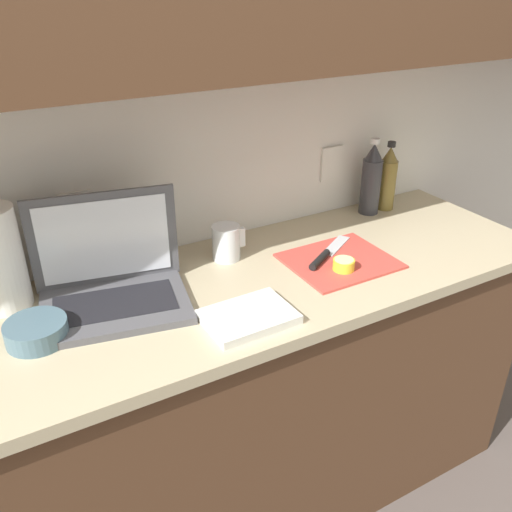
{
  "coord_description": "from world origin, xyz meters",
  "views": [
    {
      "loc": [
        -0.45,
        -1.16,
        1.66
      ],
      "look_at": [
        0.2,
        -0.01,
        0.96
      ],
      "focal_mm": 38.0,
      "sensor_mm": 36.0,
      "label": 1
    }
  ],
  "objects_px": {
    "cutting_board": "(339,261)",
    "bowl_white": "(36,331)",
    "bottle_oil_tall": "(388,179)",
    "lemon_half_cut": "(344,264)",
    "bottle_green_soda": "(371,180)",
    "knife": "(324,256)",
    "measuring_cup": "(226,242)",
    "laptop": "(111,279)"
  },
  "relations": [
    {
      "from": "laptop",
      "to": "lemon_half_cut",
      "type": "height_order",
      "value": "laptop"
    },
    {
      "from": "cutting_board",
      "to": "knife",
      "type": "relative_size",
      "value": 1.31
    },
    {
      "from": "cutting_board",
      "to": "bowl_white",
      "type": "relative_size",
      "value": 2.13
    },
    {
      "from": "laptop",
      "to": "bottle_green_soda",
      "type": "height_order",
      "value": "laptop"
    },
    {
      "from": "lemon_half_cut",
      "to": "bottle_oil_tall",
      "type": "distance_m",
      "value": 0.53
    },
    {
      "from": "cutting_board",
      "to": "measuring_cup",
      "type": "bearing_deg",
      "value": 146.3
    },
    {
      "from": "laptop",
      "to": "bowl_white",
      "type": "xyz_separation_m",
      "value": [
        -0.21,
        -0.08,
        -0.04
      ]
    },
    {
      "from": "cutting_board",
      "to": "laptop",
      "type": "bearing_deg",
      "value": 169.11
    },
    {
      "from": "cutting_board",
      "to": "bowl_white",
      "type": "height_order",
      "value": "bowl_white"
    },
    {
      "from": "lemon_half_cut",
      "to": "bottle_green_soda",
      "type": "bearing_deg",
      "value": 41.43
    },
    {
      "from": "bottle_oil_tall",
      "to": "lemon_half_cut",
      "type": "bearing_deg",
      "value": -144.1
    },
    {
      "from": "cutting_board",
      "to": "bottle_green_soda",
      "type": "height_order",
      "value": "bottle_green_soda"
    },
    {
      "from": "knife",
      "to": "bottle_oil_tall",
      "type": "relative_size",
      "value": 0.94
    },
    {
      "from": "cutting_board",
      "to": "lemon_half_cut",
      "type": "xyz_separation_m",
      "value": [
        -0.03,
        -0.05,
        0.02
      ]
    },
    {
      "from": "bottle_green_soda",
      "to": "knife",
      "type": "bearing_deg",
      "value": -147.88
    },
    {
      "from": "bottle_green_soda",
      "to": "bottle_oil_tall",
      "type": "distance_m",
      "value": 0.08
    },
    {
      "from": "bottle_green_soda",
      "to": "bowl_white",
      "type": "height_order",
      "value": "bottle_green_soda"
    },
    {
      "from": "cutting_board",
      "to": "lemon_half_cut",
      "type": "relative_size",
      "value": 4.91
    },
    {
      "from": "laptop",
      "to": "knife",
      "type": "distance_m",
      "value": 0.62
    },
    {
      "from": "laptop",
      "to": "bowl_white",
      "type": "relative_size",
      "value": 2.91
    },
    {
      "from": "cutting_board",
      "to": "measuring_cup",
      "type": "xyz_separation_m",
      "value": [
        -0.28,
        0.19,
        0.05
      ]
    },
    {
      "from": "cutting_board",
      "to": "measuring_cup",
      "type": "distance_m",
      "value": 0.34
    },
    {
      "from": "cutting_board",
      "to": "bottle_oil_tall",
      "type": "distance_m",
      "value": 0.49
    },
    {
      "from": "bottle_oil_tall",
      "to": "bottle_green_soda",
      "type": "bearing_deg",
      "value": 180.0
    },
    {
      "from": "lemon_half_cut",
      "to": "bottle_green_soda",
      "type": "height_order",
      "value": "bottle_green_soda"
    },
    {
      "from": "bottle_green_soda",
      "to": "bottle_oil_tall",
      "type": "relative_size",
      "value": 1.09
    },
    {
      "from": "measuring_cup",
      "to": "bowl_white",
      "type": "xyz_separation_m",
      "value": [
        -0.57,
        -0.15,
        -0.03
      ]
    },
    {
      "from": "laptop",
      "to": "cutting_board",
      "type": "xyz_separation_m",
      "value": [
        0.65,
        -0.13,
        -0.06
      ]
    },
    {
      "from": "laptop",
      "to": "bottle_oil_tall",
      "type": "xyz_separation_m",
      "value": [
        1.05,
        0.13,
        0.05
      ]
    },
    {
      "from": "laptop",
      "to": "lemon_half_cut",
      "type": "xyz_separation_m",
      "value": [
        0.62,
        -0.18,
        -0.04
      ]
    },
    {
      "from": "bottle_green_soda",
      "to": "measuring_cup",
      "type": "distance_m",
      "value": 0.61
    },
    {
      "from": "knife",
      "to": "lemon_half_cut",
      "type": "bearing_deg",
      "value": -112.87
    },
    {
      "from": "laptop",
      "to": "cutting_board",
      "type": "relative_size",
      "value": 1.36
    },
    {
      "from": "bottle_oil_tall",
      "to": "cutting_board",
      "type": "bearing_deg",
      "value": -147.44
    },
    {
      "from": "laptop",
      "to": "bowl_white",
      "type": "height_order",
      "value": "laptop"
    },
    {
      "from": "knife",
      "to": "lemon_half_cut",
      "type": "distance_m",
      "value": 0.08
    },
    {
      "from": "knife",
      "to": "measuring_cup",
      "type": "height_order",
      "value": "measuring_cup"
    },
    {
      "from": "bottle_green_soda",
      "to": "bowl_white",
      "type": "relative_size",
      "value": 1.88
    },
    {
      "from": "laptop",
      "to": "measuring_cup",
      "type": "xyz_separation_m",
      "value": [
        0.37,
        0.06,
        -0.01
      ]
    },
    {
      "from": "bowl_white",
      "to": "measuring_cup",
      "type": "bearing_deg",
      "value": 14.38
    },
    {
      "from": "measuring_cup",
      "to": "laptop",
      "type": "bearing_deg",
      "value": -170.21
    },
    {
      "from": "bowl_white",
      "to": "cutting_board",
      "type": "bearing_deg",
      "value": -2.75
    }
  ]
}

